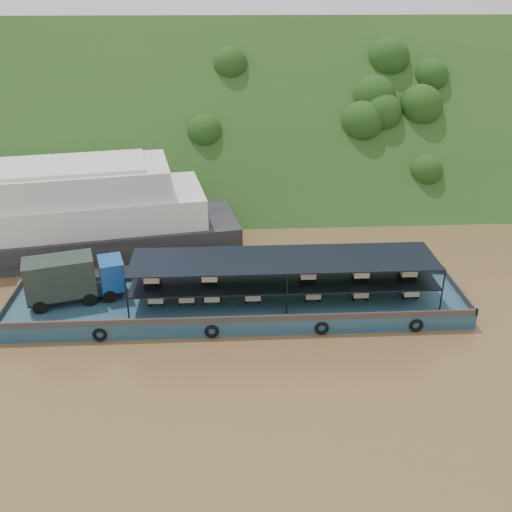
{
  "coord_description": "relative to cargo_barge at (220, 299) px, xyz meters",
  "views": [
    {
      "loc": [
        -4.26,
        -38.75,
        23.21
      ],
      "look_at": [
        -2.0,
        3.0,
        3.2
      ],
      "focal_mm": 40.0,
      "sensor_mm": 36.0,
      "label": 1
    }
  ],
  "objects": [
    {
      "name": "cargo_barge",
      "position": [
        0.0,
        0.0,
        0.0
      ],
      "size": [
        35.0,
        7.18,
        4.87
      ],
      "color": "#153349",
      "rests_on": "ground"
    },
    {
      "name": "ground",
      "position": [
        4.94,
        0.33,
        -1.21
      ],
      "size": [
        160.0,
        160.0,
        0.0
      ],
      "primitive_type": "plane",
      "color": "brown",
      "rests_on": "ground"
    },
    {
      "name": "passenger_ferry",
      "position": [
        -19.25,
        12.04,
        2.43
      ],
      "size": [
        42.65,
        17.52,
        8.4
      ],
      "rotation": [
        0.0,
        0.0,
        0.18
      ],
      "color": "black",
      "rests_on": "ground"
    },
    {
      "name": "hillside",
      "position": [
        4.94,
        36.33,
        -1.21
      ],
      "size": [
        140.0,
        39.6,
        39.6
      ],
      "primitive_type": "cube",
      "rotation": [
        0.79,
        0.0,
        0.0
      ],
      "color": "#1A3915",
      "rests_on": "ground"
    }
  ]
}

